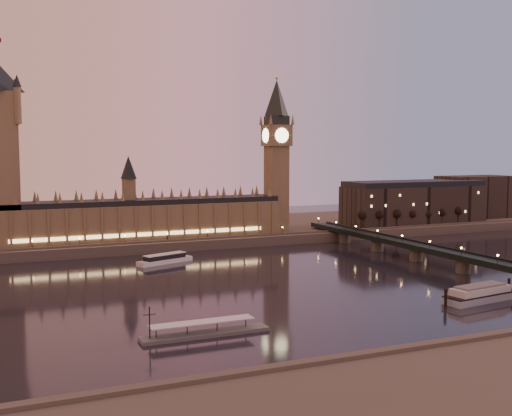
% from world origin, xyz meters
% --- Properties ---
extents(ground, '(700.00, 700.00, 0.00)m').
position_xyz_m(ground, '(0.00, 0.00, 0.00)').
color(ground, black).
rests_on(ground, ground).
extents(far_embankment, '(560.00, 130.00, 6.00)m').
position_xyz_m(far_embankment, '(30.00, 165.00, 3.00)').
color(far_embankment, '#423D35').
rests_on(far_embankment, ground).
extents(palace_of_westminster, '(180.00, 26.62, 52.00)m').
position_xyz_m(palace_of_westminster, '(-40.12, 120.99, 21.71)').
color(palace_of_westminster, brown).
rests_on(palace_of_westminster, ground).
extents(big_ben, '(17.68, 17.68, 104.00)m').
position_xyz_m(big_ben, '(53.99, 120.99, 63.95)').
color(big_ben, brown).
rests_on(big_ben, ground).
extents(westminster_bridge, '(13.20, 260.00, 15.30)m').
position_xyz_m(westminster_bridge, '(91.61, 0.00, 5.52)').
color(westminster_bridge, black).
rests_on(westminster_bridge, ground).
extents(city_block, '(155.00, 45.00, 34.00)m').
position_xyz_m(city_block, '(194.94, 130.93, 22.24)').
color(city_block, black).
rests_on(city_block, ground).
extents(bare_tree_0, '(5.57, 5.57, 11.32)m').
position_xyz_m(bare_tree_0, '(113.03, 109.00, 14.44)').
color(bare_tree_0, black).
rests_on(bare_tree_0, ground).
extents(bare_tree_1, '(5.57, 5.57, 11.32)m').
position_xyz_m(bare_tree_1, '(127.48, 109.00, 14.44)').
color(bare_tree_1, black).
rests_on(bare_tree_1, ground).
extents(bare_tree_2, '(5.57, 5.57, 11.32)m').
position_xyz_m(bare_tree_2, '(141.94, 109.00, 14.44)').
color(bare_tree_2, black).
rests_on(bare_tree_2, ground).
extents(bare_tree_3, '(5.57, 5.57, 11.32)m').
position_xyz_m(bare_tree_3, '(156.39, 109.00, 14.44)').
color(bare_tree_3, black).
rests_on(bare_tree_3, ground).
extents(bare_tree_4, '(5.57, 5.57, 11.32)m').
position_xyz_m(bare_tree_4, '(170.84, 109.00, 14.44)').
color(bare_tree_4, black).
rests_on(bare_tree_4, ground).
extents(bare_tree_5, '(5.57, 5.57, 11.32)m').
position_xyz_m(bare_tree_5, '(185.29, 109.00, 14.44)').
color(bare_tree_5, black).
rests_on(bare_tree_5, ground).
extents(bare_tree_6, '(5.57, 5.57, 11.32)m').
position_xyz_m(bare_tree_6, '(199.74, 109.00, 14.44)').
color(bare_tree_6, black).
rests_on(bare_tree_6, ground).
extents(cruise_boat_a, '(33.14, 18.11, 5.24)m').
position_xyz_m(cruise_boat_a, '(-38.62, 67.47, 2.31)').
color(cruise_boat_a, silver).
rests_on(cruise_boat_a, ground).
extents(moored_barge, '(39.35, 14.22, 7.28)m').
position_xyz_m(moored_barge, '(56.61, -69.06, 3.07)').
color(moored_barge, '#8B9EB2').
rests_on(moored_barge, ground).
extents(pontoon_pier, '(44.14, 7.36, 11.77)m').
position_xyz_m(pontoon_pier, '(-62.87, -69.98, 1.27)').
color(pontoon_pier, '#595B5E').
rests_on(pontoon_pier, ground).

